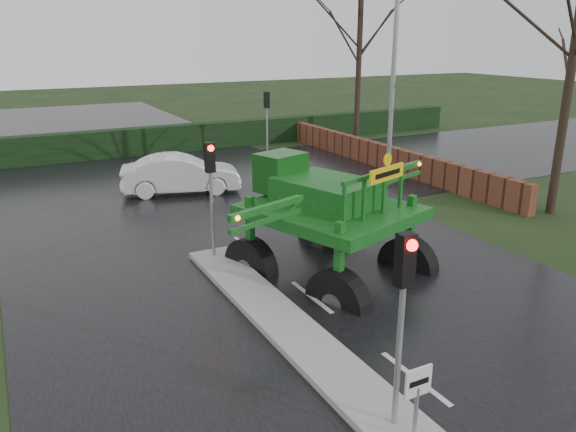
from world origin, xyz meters
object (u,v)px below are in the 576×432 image
traffic_signal_far (267,110)px  white_sedan (182,193)px  crop_sprayer (333,221)px  traffic_signal_near (403,291)px  street_light_right (389,45)px  keep_left_sign (417,393)px  traffic_signal_mid (211,175)px

traffic_signal_far → white_sedan: (-6.35, -4.84, -2.59)m
crop_sprayer → traffic_signal_near: bearing=-128.3°
traffic_signal_far → street_light_right: street_light_right is taller
keep_left_sign → crop_sprayer: (1.68, 5.14, 1.05)m
street_light_right → traffic_signal_far: bearing=101.9°
traffic_signal_far → white_sedan: size_ratio=0.72×
crop_sprayer → keep_left_sign: bearing=-126.5°
traffic_signal_near → white_sedan: size_ratio=0.72×
street_light_right → crop_sprayer: street_light_right is taller
traffic_signal_mid → white_sedan: traffic_signal_mid is taller
traffic_signal_far → crop_sprayer: size_ratio=0.46×
traffic_signal_near → traffic_signal_mid: (0.00, 8.50, 0.00)m
traffic_signal_near → street_light_right: (9.49, 13.01, 3.40)m
keep_left_sign → traffic_signal_near: traffic_signal_near is taller
white_sedan → keep_left_sign: bearing=-169.4°
traffic_signal_mid → crop_sprayer: 4.23m
traffic_signal_near → white_sedan: 16.45m
keep_left_sign → white_sedan: size_ratio=0.28×
keep_left_sign → traffic_signal_far: bearing=70.1°
crop_sprayer → white_sedan: bearing=72.6°
traffic_signal_mid → traffic_signal_far: (7.80, 12.52, 0.00)m
crop_sprayer → traffic_signal_mid: bearing=95.0°
traffic_signal_mid → crop_sprayer: size_ratio=0.46×
traffic_signal_far → crop_sprayer: (-6.12, -16.37, -0.48)m
street_light_right → white_sedan: street_light_right is taller
keep_left_sign → street_light_right: street_light_right is taller
traffic_signal_far → crop_sprayer: crop_sprayer is taller
traffic_signal_near → traffic_signal_far: bearing=69.6°
traffic_signal_mid → street_light_right: bearing=25.4°
traffic_signal_near → crop_sprayer: size_ratio=0.46×
keep_left_sign → white_sedan: bearing=85.0°
traffic_signal_far → traffic_signal_near: bearing=69.6°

